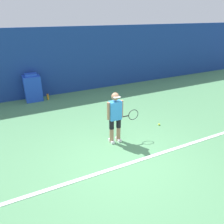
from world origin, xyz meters
TOP-DOWN VIEW (x-y plane):
  - ground_plane at (0.00, 0.00)m, footprint 24.00×24.00m
  - back_wall at (0.00, 5.87)m, footprint 24.00×0.10m
  - court_baseline at (0.00, -0.20)m, footprint 21.60×0.10m
  - tennis_player at (0.21, 0.90)m, footprint 0.99×0.29m
  - tennis_ball at (2.02, 1.15)m, footprint 0.07×0.07m
  - covered_chair at (-1.43, 5.49)m, footprint 0.69×0.56m
  - water_bottle at (-0.87, 5.33)m, footprint 0.08×0.08m

SIDE VIEW (x-z plane):
  - ground_plane at x=0.00m, z-range 0.00..0.00m
  - court_baseline at x=0.00m, z-range 0.00..0.01m
  - tennis_ball at x=2.02m, z-range 0.00..0.07m
  - water_bottle at x=-0.87m, z-range -0.01..0.27m
  - covered_chair at x=-1.43m, z-range -0.02..1.17m
  - tennis_player at x=0.21m, z-range 0.08..1.61m
  - back_wall at x=0.00m, z-range 0.00..2.98m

